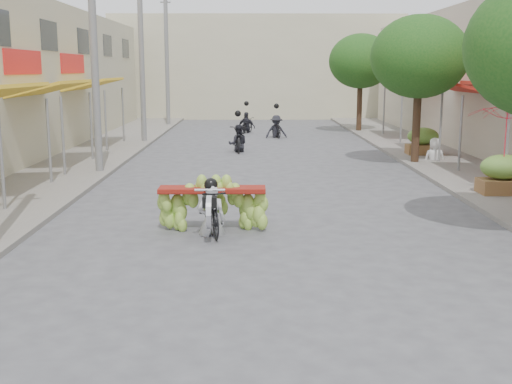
% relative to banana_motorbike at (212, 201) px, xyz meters
% --- Properties ---
extents(ground, '(120.00, 120.00, 0.00)m').
position_rel_banana_motorbike_xyz_m(ground, '(1.29, -4.36, -0.68)').
color(ground, '#58585D').
rests_on(ground, ground).
extents(sidewalk_left, '(4.00, 60.00, 0.12)m').
position_rel_banana_motorbike_xyz_m(sidewalk_left, '(-5.71, 10.64, -0.62)').
color(sidewalk_left, gray).
rests_on(sidewalk_left, ground).
extents(sidewalk_right, '(4.00, 60.00, 0.12)m').
position_rel_banana_motorbike_xyz_m(sidewalk_right, '(8.29, 10.64, -0.62)').
color(sidewalk_right, gray).
rests_on(sidewalk_right, ground).
extents(far_building, '(20.00, 6.00, 7.00)m').
position_rel_banana_motorbike_xyz_m(far_building, '(1.29, 33.64, 2.82)').
color(far_building, '#C0B998').
rests_on(far_building, ground).
extents(utility_pole_mid, '(0.60, 0.24, 8.00)m').
position_rel_banana_motorbike_xyz_m(utility_pole_mid, '(-4.11, 7.64, 3.35)').
color(utility_pole_mid, slate).
rests_on(utility_pole_mid, ground).
extents(utility_pole_far, '(0.60, 0.24, 8.00)m').
position_rel_banana_motorbike_xyz_m(utility_pole_far, '(-4.11, 16.64, 3.35)').
color(utility_pole_far, slate).
rests_on(utility_pole_far, ground).
extents(utility_pole_back, '(0.60, 0.24, 8.00)m').
position_rel_banana_motorbike_xyz_m(utility_pole_back, '(-4.11, 25.64, 3.35)').
color(utility_pole_back, slate).
rests_on(utility_pole_back, ground).
extents(street_tree_mid, '(3.40, 3.40, 5.25)m').
position_rel_banana_motorbike_xyz_m(street_tree_mid, '(6.69, 9.64, 3.11)').
color(street_tree_mid, '#3A2719').
rests_on(street_tree_mid, ground).
extents(street_tree_far, '(3.40, 3.40, 5.25)m').
position_rel_banana_motorbike_xyz_m(street_tree_far, '(6.69, 21.64, 3.11)').
color(street_tree_far, '#3A2719').
rests_on(street_tree_far, ground).
extents(produce_crate_mid, '(1.20, 0.88, 1.16)m').
position_rel_banana_motorbike_xyz_m(produce_crate_mid, '(7.49, 3.64, 0.04)').
color(produce_crate_mid, brown).
rests_on(produce_crate_mid, ground).
extents(produce_crate_far, '(1.20, 0.88, 1.16)m').
position_rel_banana_motorbike_xyz_m(produce_crate_far, '(7.49, 11.64, 0.04)').
color(produce_crate_far, brown).
rests_on(produce_crate_far, ground).
extents(banana_motorbike, '(2.24, 1.86, 1.99)m').
position_rel_banana_motorbike_xyz_m(banana_motorbike, '(0.00, 0.00, 0.00)').
color(banana_motorbike, black).
rests_on(banana_motorbike, ground).
extents(market_umbrella, '(2.46, 2.46, 1.86)m').
position_rel_banana_motorbike_xyz_m(market_umbrella, '(7.41, 3.42, 1.85)').
color(market_umbrella, red).
rests_on(market_umbrella, ground).
extents(pedestrian, '(0.80, 0.49, 1.60)m').
position_rel_banana_motorbike_xyz_m(pedestrian, '(7.56, 10.19, 0.24)').
color(pedestrian, white).
rests_on(pedestrian, ground).
extents(bg_motorbike_a, '(0.82, 1.83, 1.95)m').
position_rel_banana_motorbike_xyz_m(bg_motorbike_a, '(0.30, 13.45, 0.05)').
color(bg_motorbike_a, black).
rests_on(bg_motorbike_a, ground).
extents(bg_motorbike_b, '(1.15, 1.70, 1.95)m').
position_rel_banana_motorbike_xyz_m(bg_motorbike_b, '(2.11, 18.93, 0.18)').
color(bg_motorbike_b, black).
rests_on(bg_motorbike_b, ground).
extents(bg_motorbike_c, '(1.10, 1.55, 1.95)m').
position_rel_banana_motorbike_xyz_m(bg_motorbike_c, '(0.61, 21.39, 0.16)').
color(bg_motorbike_c, black).
rests_on(bg_motorbike_c, ground).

